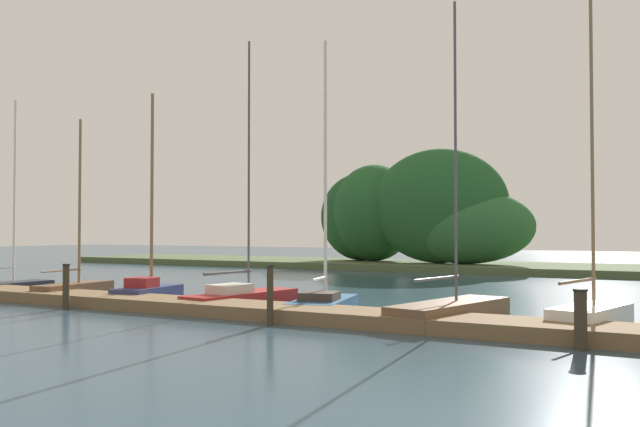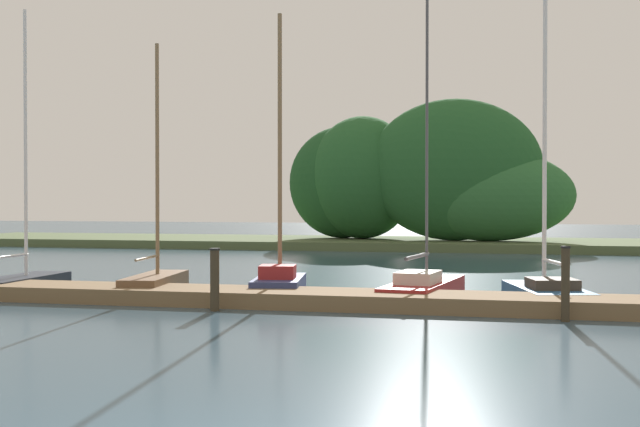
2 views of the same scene
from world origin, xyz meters
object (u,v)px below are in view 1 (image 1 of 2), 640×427
sailboat_1 (77,287)px  mooring_piling_1 (66,286)px  sailboat_2 (149,288)px  mooring_piling_3 (581,319)px  sailboat_0 (11,284)px  mooring_piling_2 (270,295)px  sailboat_4 (324,298)px  sailboat_3 (244,295)px  sailboat_5 (454,310)px  sailboat_6 (593,314)px

sailboat_1 → mooring_piling_1: (2.51, -2.58, 0.32)m
sailboat_2 → mooring_piling_3: size_ratio=5.82×
sailboat_0 → mooring_piling_2: 13.84m
mooring_piling_3 → mooring_piling_2: bearing=-179.9°
sailboat_4 → mooring_piling_2: bearing=171.1°
sailboat_4 → mooring_piling_2: size_ratio=5.41×
mooring_piling_1 → mooring_piling_3: mooring_piling_1 is taller
sailboat_0 → sailboat_3: 10.47m
sailboat_4 → mooring_piling_2: sailboat_4 is taller
sailboat_5 → mooring_piling_2: bearing=136.8°
sailboat_3 → sailboat_5: 6.98m
sailboat_1 → mooring_piling_2: sailboat_1 is taller
sailboat_5 → sailboat_4: bearing=93.1°
sailboat_6 → mooring_piling_1: size_ratio=6.11×
mooring_piling_1 → mooring_piling_3: 14.41m
mooring_piling_1 → sailboat_2: bearing=78.0°
sailboat_0 → sailboat_1: bearing=-94.8°
mooring_piling_1 → sailboat_0: bearing=156.3°
sailboat_1 → sailboat_5: size_ratio=0.76×
sailboat_5 → mooring_piling_3: sailboat_5 is taller
sailboat_3 → mooring_piling_2: sailboat_3 is taller
sailboat_0 → mooring_piling_1: 6.95m
sailboat_2 → mooring_piling_3: bearing=-111.3°
sailboat_3 → mooring_piling_3: size_ratio=7.01×
sailboat_3 → sailboat_5: bearing=-87.9°
sailboat_2 → mooring_piling_1: size_ratio=5.17×
sailboat_2 → sailboat_6: (13.69, 0.05, -0.02)m
sailboat_4 → mooring_piling_3: (7.49, -3.28, 0.25)m
sailboat_5 → mooring_piling_2: sailboat_5 is taller
sailboat_0 → sailboat_6: sailboat_6 is taller
sailboat_0 → sailboat_5: (17.40, -0.08, 0.01)m
sailboat_0 → sailboat_6: size_ratio=0.90×
sailboat_6 → sailboat_3: bearing=101.0°
sailboat_2 → sailboat_3: (3.49, 0.49, -0.10)m
sailboat_3 → sailboat_4: size_ratio=1.05×
mooring_piling_1 → mooring_piling_2: size_ratio=0.91×
sailboat_4 → mooring_piling_3: size_ratio=6.70×
sailboat_2 → mooring_piling_2: 7.17m
sailboat_6 → sailboat_0: bearing=103.7°
mooring_piling_2 → mooring_piling_3: (7.20, 0.02, -0.14)m
sailboat_4 → sailboat_6: (7.37, -0.48, 0.05)m
sailboat_6 → mooring_piling_1: sailboat_6 is taller
sailboat_0 → sailboat_5: bearing=-92.0°
sailboat_0 → sailboat_4: bearing=-89.2°
sailboat_1 → sailboat_6: 16.81m
sailboat_4 → sailboat_6: 7.39m
sailboat_2 → sailboat_0: bearing=80.4°
sailboat_0 → mooring_piling_2: (13.57, -2.70, 0.42)m
mooring_piling_1 → sailboat_1: bearing=134.2°
sailboat_0 → mooring_piling_2: bearing=-103.0°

